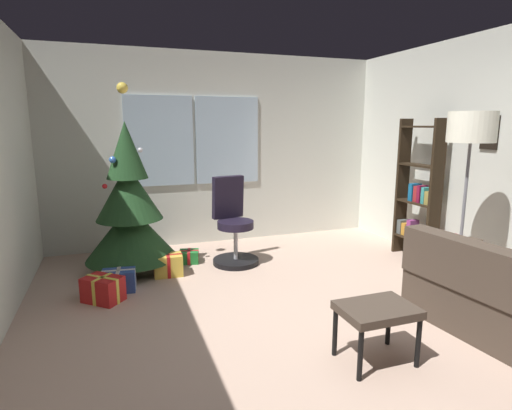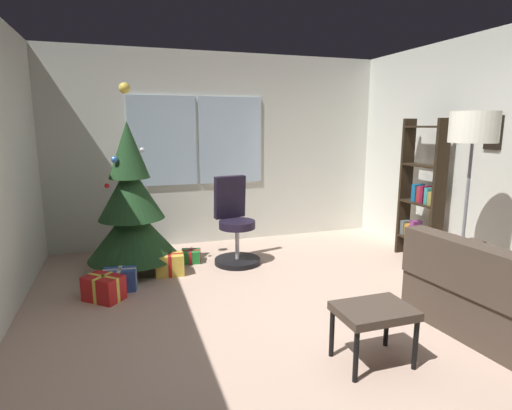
{
  "view_description": "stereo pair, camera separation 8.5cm",
  "coord_description": "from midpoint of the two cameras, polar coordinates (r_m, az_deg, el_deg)",
  "views": [
    {
      "loc": [
        -1.45,
        -2.72,
        1.68
      ],
      "look_at": [
        -0.14,
        1.01,
        0.91
      ],
      "focal_mm": 28.9,
      "sensor_mm": 36.0,
      "label": 1
    },
    {
      "loc": [
        -1.37,
        -2.74,
        1.68
      ],
      "look_at": [
        -0.14,
        1.01,
        0.91
      ],
      "focal_mm": 28.9,
      "sensor_mm": 36.0,
      "label": 2
    }
  ],
  "objects": [
    {
      "name": "gift_box_blue",
      "position": [
        4.52,
        -17.79,
        -9.8
      ],
      "size": [
        0.35,
        0.25,
        0.23
      ],
      "color": "#2D4C99",
      "rests_on": "ground_plane"
    },
    {
      "name": "office_chair",
      "position": [
        5.05,
        -2.45,
        -3.36
      ],
      "size": [
        0.56,
        0.56,
        1.06
      ],
      "color": "black",
      "rests_on": "ground_plane"
    },
    {
      "name": "footstool",
      "position": [
        3.12,
        16.79,
        -14.34
      ],
      "size": [
        0.53,
        0.39,
        0.42
      ],
      "color": "#43372D",
      "rests_on": "ground_plane"
    },
    {
      "name": "floor_lamp",
      "position": [
        4.29,
        28.33,
        8.22
      ],
      "size": [
        0.42,
        0.42,
        1.8
      ],
      "color": "slate",
      "rests_on": "ground_plane"
    },
    {
      "name": "bookshelf",
      "position": [
        5.52,
        22.3,
        0.74
      ],
      "size": [
        0.18,
        0.64,
        1.76
      ],
      "color": "black",
      "rests_on": "ground_plane"
    },
    {
      "name": "wall_back_with_windows",
      "position": [
        5.94,
        -4.55,
        7.7
      ],
      "size": [
        4.71,
        0.12,
        2.66
      ],
      "color": "silver",
      "rests_on": "ground_plane"
    },
    {
      "name": "holiday_tree",
      "position": [
        4.89,
        -16.36,
        -0.69
      ],
      "size": [
        1.03,
        1.03,
        2.13
      ],
      "color": "#4C331E",
      "rests_on": "ground_plane"
    },
    {
      "name": "gift_box_red",
      "position": [
        4.32,
        -19.8,
        -10.76
      ],
      "size": [
        0.43,
        0.42,
        0.25
      ],
      "color": "red",
      "rests_on": "ground_plane"
    },
    {
      "name": "ground_plane",
      "position": [
        3.53,
        8.45,
        -18.42
      ],
      "size": [
        4.71,
        5.96,
        0.1
      ],
      "primitive_type": "cube",
      "color": "tan"
    },
    {
      "name": "gift_box_green",
      "position": [
        5.21,
        -8.52,
        -7.01
      ],
      "size": [
        0.27,
        0.25,
        0.16
      ],
      "color": "#1E722D",
      "rests_on": "ground_plane"
    },
    {
      "name": "gift_box_gold",
      "position": [
        4.82,
        -11.39,
        -8.07
      ],
      "size": [
        0.33,
        0.24,
        0.25
      ],
      "color": "gold",
      "rests_on": "ground_plane"
    }
  ]
}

